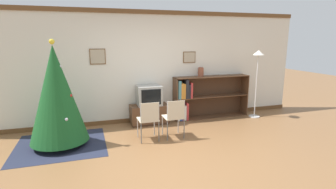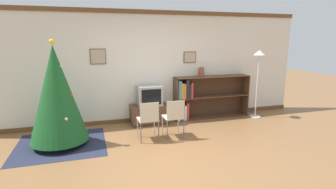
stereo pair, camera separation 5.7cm
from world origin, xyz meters
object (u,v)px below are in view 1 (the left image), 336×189
object	(u,v)px
television	(149,95)
vase	(201,72)
christmas_tree	(57,94)
tv_console	(149,114)
folding_chair_left	(149,119)
folding_chair_right	(174,116)
standing_lamp	(258,66)
bookshelf	(199,98)

from	to	relation	value
television	vase	world-z (taller)	vase
christmas_tree	tv_console	xyz separation A→B (m)	(1.96, 0.79, -0.78)
tv_console	folding_chair_left	size ratio (longest dim) A/B	1.12
christmas_tree	vase	bearing A→B (deg)	14.79
folding_chair_right	folding_chair_left	bearing A→B (deg)	180.00
vase	standing_lamp	xyz separation A→B (m)	(1.41, -0.39, 0.13)
christmas_tree	bookshelf	bearing A→B (deg)	14.62
folding_chair_left	standing_lamp	size ratio (longest dim) A/B	0.47
christmas_tree	bookshelf	size ratio (longest dim) A/B	1.00
bookshelf	christmas_tree	bearing A→B (deg)	-165.38
tv_console	standing_lamp	size ratio (longest dim) A/B	0.52
christmas_tree	vase	world-z (taller)	christmas_tree
tv_console	vase	world-z (taller)	vase
television	bookshelf	distance (m)	1.34
folding_chair_left	folding_chair_right	world-z (taller)	same
standing_lamp	christmas_tree	bearing A→B (deg)	-174.05
folding_chair_right	bookshelf	distance (m)	1.57
bookshelf	vase	distance (m)	0.67
christmas_tree	folding_chair_right	bearing A→B (deg)	-7.61
folding_chair_right	christmas_tree	bearing A→B (deg)	172.39
folding_chair_left	vase	bearing A→B (deg)	35.58
folding_chair_left	bookshelf	xyz separation A→B (m)	(1.60, 1.16, 0.07)
television	standing_lamp	size ratio (longest dim) A/B	0.32
folding_chair_left	vase	size ratio (longest dim) A/B	3.49
christmas_tree	folding_chair_left	bearing A→B (deg)	-10.00
television	bookshelf	size ratio (longest dim) A/B	0.28
tv_console	bookshelf	xyz separation A→B (m)	(1.33, 0.07, 0.31)
television	standing_lamp	world-z (taller)	standing_lamp
folding_chair_left	christmas_tree	bearing A→B (deg)	170.00
vase	folding_chair_left	bearing A→B (deg)	-144.42
tv_console	folding_chair_right	xyz separation A→B (m)	(0.27, -1.09, 0.24)
vase	tv_console	bearing A→B (deg)	-176.23
bookshelf	vase	xyz separation A→B (m)	(0.05, 0.02, 0.66)
television	standing_lamp	bearing A→B (deg)	-6.01
christmas_tree	folding_chair_right	xyz separation A→B (m)	(2.23, -0.30, -0.54)
vase	christmas_tree	bearing A→B (deg)	-165.21
folding_chair_right	standing_lamp	xyz separation A→B (m)	(2.52, 0.79, 0.87)
bookshelf	standing_lamp	distance (m)	1.70
tv_console	folding_chair_left	xyz separation A→B (m)	(-0.27, -1.09, 0.24)
folding_chair_left	tv_console	bearing A→B (deg)	76.05
christmas_tree	standing_lamp	bearing A→B (deg)	5.95
folding_chair_left	standing_lamp	world-z (taller)	standing_lamp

